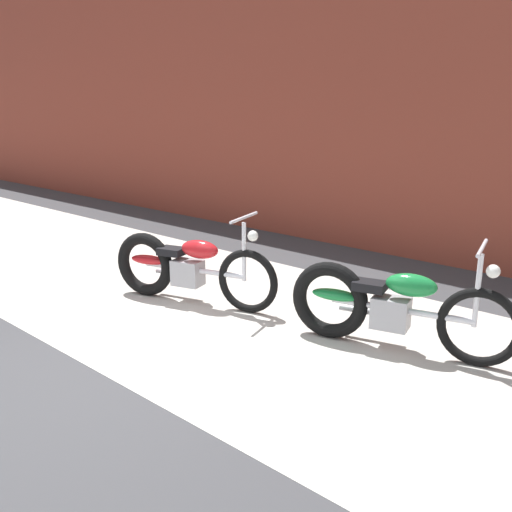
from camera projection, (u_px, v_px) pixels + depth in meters
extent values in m
plane|color=#38383A|center=(94.00, 370.00, 4.60)|extent=(80.00, 80.00, 0.00)
cube|color=#B2ADA3|center=(241.00, 313.00, 5.85)|extent=(36.00, 3.50, 0.01)
cube|color=brown|center=(413.00, 85.00, 7.70)|extent=(36.00, 0.50, 4.77)
torus|color=black|center=(248.00, 281.00, 5.81)|extent=(0.67, 0.27, 0.68)
torus|color=black|center=(145.00, 264.00, 6.35)|extent=(0.74, 0.34, 0.73)
cylinder|color=silver|center=(194.00, 270.00, 6.07)|extent=(1.20, 0.41, 0.06)
cube|color=#99999E|center=(188.00, 273.00, 6.12)|extent=(0.37, 0.30, 0.28)
ellipsoid|color=red|center=(200.00, 249.00, 5.98)|extent=(0.48, 0.31, 0.20)
ellipsoid|color=red|center=(148.00, 260.00, 6.31)|extent=(0.47, 0.30, 0.10)
cube|color=black|center=(172.00, 251.00, 6.14)|extent=(0.33, 0.27, 0.08)
cylinder|color=silver|center=(244.00, 252.00, 5.75)|extent=(0.05, 0.05, 0.62)
cylinder|color=silver|center=(244.00, 218.00, 5.66)|extent=(0.20, 0.56, 0.03)
sphere|color=white|center=(253.00, 236.00, 5.66)|extent=(0.11, 0.11, 0.11)
cylinder|color=silver|center=(177.00, 273.00, 6.37)|extent=(0.54, 0.22, 0.06)
torus|color=black|center=(479.00, 327.00, 4.60)|extent=(0.68, 0.25, 0.68)
torus|color=black|center=(330.00, 300.00, 5.17)|extent=(0.74, 0.31, 0.73)
cylinder|color=silver|center=(400.00, 310.00, 4.88)|extent=(1.21, 0.37, 0.06)
cube|color=#99999E|center=(391.00, 313.00, 4.92)|extent=(0.37, 0.29, 0.28)
ellipsoid|color=#197A38|center=(411.00, 285.00, 4.78)|extent=(0.47, 0.30, 0.20)
ellipsoid|color=#197A38|center=(335.00, 295.00, 5.13)|extent=(0.47, 0.29, 0.10)
cube|color=black|center=(370.00, 286.00, 4.96)|extent=(0.32, 0.26, 0.08)
cylinder|color=silver|center=(478.00, 291.00, 4.54)|extent=(0.05, 0.05, 0.62)
cylinder|color=silver|center=(482.00, 248.00, 4.44)|extent=(0.18, 0.57, 0.03)
sphere|color=white|center=(493.00, 271.00, 4.44)|extent=(0.11, 0.11, 0.11)
cylinder|color=silver|center=(368.00, 312.00, 5.18)|extent=(0.55, 0.20, 0.06)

